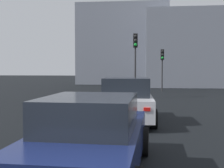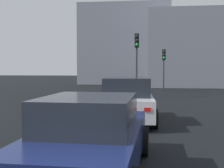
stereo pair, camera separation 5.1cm
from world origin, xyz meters
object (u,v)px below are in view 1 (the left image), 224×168
at_px(traffic_light_near_right, 162,61).
at_px(traffic_light_near_left, 135,52).
at_px(car_white_lead, 126,101).
at_px(car_navy_second, 92,137).

bearing_deg(traffic_light_near_right, traffic_light_near_left, -20.01).
distance_m(car_white_lead, car_navy_second, 5.61).
bearing_deg(traffic_light_near_left, traffic_light_near_right, 156.17).
height_order(car_white_lead, traffic_light_near_left, traffic_light_near_left).
height_order(car_navy_second, traffic_light_near_right, traffic_light_near_right).
xyz_separation_m(car_navy_second, traffic_light_near_right, (20.57, -2.39, 1.87)).
distance_m(traffic_light_near_left, traffic_light_near_right, 6.54).
bearing_deg(car_white_lead, traffic_light_near_left, -2.39).
bearing_deg(car_navy_second, car_white_lead, -0.70).
distance_m(car_white_lead, traffic_light_near_right, 15.23).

